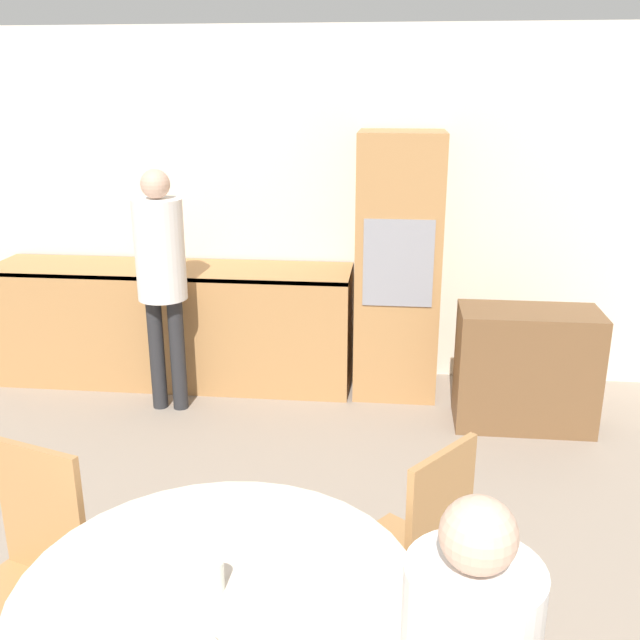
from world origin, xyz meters
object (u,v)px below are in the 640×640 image
(sideboard, at_px, (526,368))
(chair_far_right, at_px, (419,545))
(chair_far_left, at_px, (30,565))
(cup, at_px, (212,575))
(oven_unit, at_px, (398,267))
(person_standing, at_px, (161,265))

(sideboard, height_order, chair_far_right, chair_far_right)
(sideboard, xyz_separation_m, chair_far_right, (-0.76, -2.19, 0.13))
(chair_far_left, height_order, cup, chair_far_left)
(oven_unit, xyz_separation_m, chair_far_left, (-1.30, -2.97, -0.41))
(person_standing, bearing_deg, chair_far_left, -83.49)
(oven_unit, distance_m, chair_far_left, 3.26)
(oven_unit, bearing_deg, cup, -98.91)
(oven_unit, distance_m, chair_far_right, 2.73)
(oven_unit, height_order, chair_far_left, oven_unit)
(sideboard, distance_m, chair_far_right, 2.32)
(sideboard, distance_m, person_standing, 2.52)
(sideboard, distance_m, chair_far_left, 3.28)
(chair_far_left, bearing_deg, person_standing, 114.07)
(oven_unit, distance_m, person_standing, 1.66)
(chair_far_right, bearing_deg, person_standing, -104.39)
(oven_unit, bearing_deg, person_standing, -162.01)
(person_standing, bearing_deg, sideboard, 0.17)
(sideboard, relative_size, person_standing, 0.54)
(oven_unit, xyz_separation_m, chair_far_right, (0.10, -2.70, -0.41))
(chair_far_left, height_order, person_standing, person_standing)
(chair_far_left, distance_m, cup, 0.90)
(person_standing, xyz_separation_m, cup, (1.06, -2.81, -0.21))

